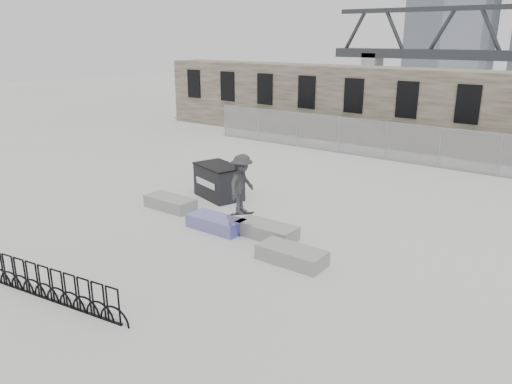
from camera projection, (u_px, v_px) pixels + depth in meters
ground at (236, 231)px, 16.73m from camera, size 120.00×120.00×0.00m
stone_wall at (414, 109)px, 28.47m from camera, size 36.00×2.58×4.50m
chainlink_fence at (386, 140)px, 25.97m from camera, size 22.06×0.06×2.02m
planter_far_left at (170, 202)px, 18.80m from camera, size 2.00×0.90×0.45m
planter_center_left at (216, 222)px, 16.77m from camera, size 2.00×0.90×0.45m
planter_center_right at (267, 230)px, 16.12m from camera, size 2.00×0.90×0.45m
planter_offset at (292, 255)px, 14.30m from camera, size 2.00×0.90×0.45m
dumpster at (219, 181)px, 19.96m from camera, size 2.34×1.83×1.35m
bike_rack at (51, 286)px, 12.13m from camera, size 4.90×0.74×0.90m
skateboarder at (242, 184)px, 15.48m from camera, size 0.89×1.32×2.02m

